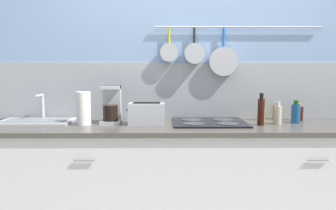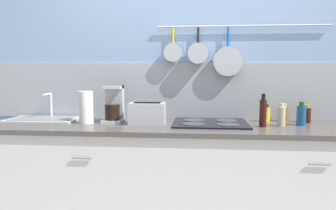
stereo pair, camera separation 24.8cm
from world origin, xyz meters
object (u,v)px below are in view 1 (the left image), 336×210
coffee_maker (111,107)px  bottle_cooking_wine (277,112)px  bottle_sesame_oil (278,114)px  bottle_olive_oil (261,111)px  toaster (147,114)px  bottle_hot_sauce (296,113)px  bottle_dish_soap (261,113)px  paper_towel_roll (84,108)px  bottle_vinegar (299,113)px

coffee_maker → bottle_cooking_wine: coffee_maker is taller
bottle_sesame_oil → bottle_cooking_wine: size_ratio=1.19×
coffee_maker → bottle_olive_oil: bearing=-6.0°
toaster → bottle_hot_sauce: bottle_hot_sauce is taller
bottle_olive_oil → bottle_dish_soap: (0.07, 0.24, -0.05)m
paper_towel_roll → bottle_sesame_oil: 1.49m
bottle_olive_oil → bottle_hot_sauce: bearing=18.6°
paper_towel_roll → bottle_cooking_wine: (1.57, 0.25, -0.06)m
toaster → bottle_vinegar: bearing=8.2°
paper_towel_roll → coffee_maker: 0.22m
paper_towel_roll → bottle_dish_soap: size_ratio=1.77×
coffee_maker → toaster: bearing=-13.6°
paper_towel_roll → bottle_olive_oil: bearing=-1.6°
bottle_dish_soap → bottle_sesame_oil: (0.07, -0.19, 0.01)m
paper_towel_roll → bottle_olive_oil: 1.35m
bottle_dish_soap → bottle_vinegar: 0.31m
coffee_maker → bottle_sesame_oil: bearing=-3.1°
bottle_olive_oil → bottle_dish_soap: bearing=74.0°
bottle_olive_oil → bottle_hot_sauce: bottle_olive_oil is taller
bottle_vinegar → toaster: bearing=-171.8°
paper_towel_roll → bottle_hot_sauce: (1.65, 0.06, -0.05)m
bottle_dish_soap → coffee_maker: bearing=-174.2°
paper_towel_roll → bottle_cooking_wine: 1.59m
bottle_cooking_wine → bottle_hot_sauce: size_ratio=0.80×
coffee_maker → bottle_hot_sauce: bearing=-0.7°
coffee_maker → bottle_hot_sauce: coffee_maker is taller
bottle_sesame_oil → bottle_cooking_wine: bottle_sesame_oil is taller
coffee_maker → bottle_dish_soap: coffee_maker is taller
toaster → bottle_olive_oil: bearing=-3.5°
paper_towel_roll → bottle_cooking_wine: bearing=9.2°
bottle_dish_soap → bottle_hot_sauce: bearing=-31.3°
paper_towel_roll → coffee_maker: coffee_maker is taller
paper_towel_roll → bottle_cooking_wine: size_ratio=1.75×
bottle_vinegar → bottle_olive_oil: bearing=-148.7°
toaster → bottle_olive_oil: 0.87m
coffee_maker → toaster: coffee_maker is taller
bottle_olive_oil → bottle_cooking_wine: bearing=52.9°
toaster → bottle_olive_oil: (0.87, -0.05, 0.03)m
paper_towel_roll → bottle_vinegar: bearing=6.4°
bottle_olive_oil → bottle_dish_soap: bottle_olive_oil is taller
bottle_olive_oil → bottle_dish_soap: size_ratio=1.72×
coffee_maker → toaster: size_ratio=1.01×
bottle_vinegar → paper_towel_roll: bearing=-173.6°
toaster → bottle_dish_soap: size_ratio=2.03×
toaster → bottle_hot_sauce: bearing=2.4°
toaster → bottle_dish_soap: toaster is taller
toaster → bottle_sesame_oil: size_ratio=1.69×
bottle_cooking_wine → bottle_hot_sauce: 0.21m
toaster → coffee_maker: bearing=166.4°
toaster → bottle_dish_soap: (0.94, 0.19, -0.02)m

